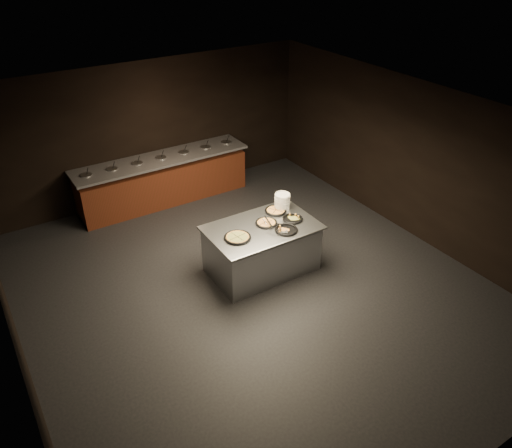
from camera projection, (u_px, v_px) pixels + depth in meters
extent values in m
cube|color=black|center=(253.00, 288.00, 8.27)|extent=(7.00, 8.00, 0.01)
cube|color=black|center=(252.00, 120.00, 6.75)|extent=(7.00, 8.00, 0.01)
cube|color=black|center=(151.00, 131.00, 10.39)|extent=(7.00, 0.01, 2.90)
cube|color=black|center=(481.00, 396.00, 4.62)|extent=(7.00, 0.01, 2.90)
cube|color=black|center=(2.00, 292.00, 5.91)|extent=(0.01, 8.00, 2.90)
cube|color=black|center=(415.00, 161.00, 9.11)|extent=(0.01, 8.00, 2.90)
cube|color=#581E14|center=(164.00, 183.00, 10.62)|extent=(3.60, 0.75, 0.85)
cube|color=#56565A|center=(161.00, 159.00, 10.33)|extent=(3.70, 0.83, 0.05)
cube|color=#321B0B|center=(165.00, 199.00, 10.82)|extent=(3.60, 0.69, 0.08)
cylinder|color=silver|center=(86.00, 176.00, 9.62)|extent=(0.22, 0.22, 0.08)
cylinder|color=#4C6729|center=(86.00, 175.00, 9.61)|extent=(0.19, 0.19, 0.02)
cylinder|color=black|center=(87.00, 171.00, 9.56)|extent=(0.04, 0.10, 0.19)
cylinder|color=silver|center=(113.00, 170.00, 9.86)|extent=(0.22, 0.22, 0.08)
cylinder|color=#4C6729|center=(112.00, 169.00, 9.84)|extent=(0.19, 0.19, 0.02)
cylinder|color=black|center=(114.00, 165.00, 9.80)|extent=(0.04, 0.10, 0.19)
cylinder|color=silver|center=(137.00, 164.00, 10.09)|extent=(0.22, 0.22, 0.08)
cylinder|color=#4C6729|center=(137.00, 163.00, 10.08)|extent=(0.19, 0.19, 0.02)
cylinder|color=black|center=(139.00, 159.00, 10.03)|extent=(0.04, 0.10, 0.19)
cylinder|color=silver|center=(161.00, 159.00, 10.33)|extent=(0.22, 0.22, 0.08)
cylinder|color=#4C6729|center=(161.00, 158.00, 10.31)|extent=(0.19, 0.19, 0.02)
cylinder|color=black|center=(162.00, 154.00, 10.27)|extent=(0.04, 0.10, 0.19)
cylinder|color=silver|center=(184.00, 153.00, 10.56)|extent=(0.22, 0.22, 0.08)
cylinder|color=#4C6729|center=(184.00, 152.00, 10.55)|extent=(0.19, 0.19, 0.02)
cylinder|color=black|center=(185.00, 149.00, 10.50)|extent=(0.04, 0.10, 0.19)
cylinder|color=silver|center=(206.00, 148.00, 10.80)|extent=(0.22, 0.22, 0.08)
cylinder|color=#4C6729|center=(205.00, 147.00, 10.79)|extent=(0.19, 0.19, 0.02)
cylinder|color=black|center=(207.00, 144.00, 10.74)|extent=(0.04, 0.10, 0.19)
cylinder|color=silver|center=(226.00, 143.00, 11.03)|extent=(0.22, 0.22, 0.08)
cylinder|color=#4C6729|center=(226.00, 142.00, 11.02)|extent=(0.19, 0.19, 0.02)
cylinder|color=black|center=(228.00, 139.00, 10.98)|extent=(0.04, 0.10, 0.19)
cube|color=silver|center=(262.00, 250.00, 8.51)|extent=(1.76, 1.08, 0.79)
cube|color=silver|center=(262.00, 228.00, 8.27)|extent=(1.84, 1.16, 0.04)
cylinder|color=silver|center=(282.00, 244.00, 7.85)|extent=(1.83, 0.06, 0.04)
cylinder|color=silver|center=(282.00, 201.00, 8.70)|extent=(0.27, 0.27, 0.28)
cylinder|color=black|center=(238.00, 238.00, 7.95)|extent=(0.41, 0.41, 0.01)
torus|color=black|center=(237.00, 237.00, 7.94)|extent=(0.44, 0.44, 0.04)
torus|color=#B0782D|center=(237.00, 237.00, 7.94)|extent=(0.37, 0.37, 0.03)
cylinder|color=tan|center=(237.00, 237.00, 7.94)|extent=(0.33, 0.33, 0.02)
cube|color=black|center=(237.00, 237.00, 7.94)|extent=(0.05, 0.33, 0.00)
cube|color=black|center=(237.00, 237.00, 7.94)|extent=(0.33, 0.05, 0.00)
cylinder|color=black|center=(266.00, 223.00, 8.33)|extent=(0.35, 0.35, 0.01)
torus|color=black|center=(266.00, 223.00, 8.32)|extent=(0.37, 0.37, 0.04)
torus|color=#B0782D|center=(266.00, 223.00, 8.32)|extent=(0.31, 0.31, 0.03)
cylinder|color=gold|center=(266.00, 223.00, 8.32)|extent=(0.27, 0.27, 0.02)
cube|color=black|center=(266.00, 222.00, 8.31)|extent=(0.01, 0.27, 0.00)
cube|color=black|center=(266.00, 222.00, 8.31)|extent=(0.27, 0.01, 0.00)
cylinder|color=black|center=(276.00, 211.00, 8.67)|extent=(0.35, 0.35, 0.01)
torus|color=black|center=(276.00, 210.00, 8.67)|extent=(0.38, 0.38, 0.04)
torus|color=#B0782D|center=(276.00, 210.00, 8.66)|extent=(0.32, 0.32, 0.03)
cylinder|color=gold|center=(276.00, 210.00, 8.67)|extent=(0.27, 0.27, 0.02)
cube|color=black|center=(276.00, 210.00, 8.66)|extent=(0.15, 0.24, 0.00)
cube|color=black|center=(276.00, 210.00, 8.66)|extent=(0.24, 0.15, 0.00)
cylinder|color=black|center=(286.00, 230.00, 8.15)|extent=(0.36, 0.36, 0.01)
torus|color=black|center=(286.00, 230.00, 8.14)|extent=(0.38, 0.38, 0.04)
cylinder|color=black|center=(293.00, 219.00, 8.44)|extent=(0.32, 0.32, 0.01)
torus|color=black|center=(293.00, 219.00, 8.43)|extent=(0.35, 0.35, 0.04)
cube|color=silver|center=(262.00, 221.00, 8.36)|extent=(0.11, 0.12, 0.00)
cylinder|color=black|center=(268.00, 221.00, 8.20)|extent=(0.04, 0.22, 0.13)
cylinder|color=silver|center=(265.00, 222.00, 8.29)|extent=(0.02, 0.11, 0.08)
cube|color=silver|center=(284.00, 232.00, 8.08)|extent=(0.16, 0.15, 0.00)
cylinder|color=black|center=(273.00, 227.00, 8.05)|extent=(0.18, 0.16, 0.15)
cylinder|color=silver|center=(278.00, 230.00, 8.07)|extent=(0.09, 0.08, 0.09)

